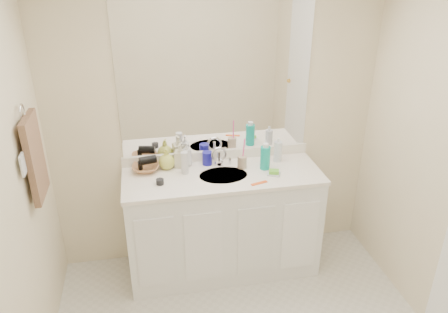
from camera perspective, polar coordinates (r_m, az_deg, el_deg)
name	(u,v)px	position (r m, az deg, el deg)	size (l,w,h in m)	color
wall_back	(216,122)	(3.45, -1.04, 4.52)	(2.60, 0.02, 2.40)	#F2E3BD
vanity_cabinet	(223,224)	(3.57, -0.16, -8.75)	(1.50, 0.55, 0.85)	white
countertop	(223,176)	(3.35, -0.16, -2.50)	(1.52, 0.57, 0.03)	white
backsplash	(217,155)	(3.55, -0.96, 0.21)	(1.52, 0.03, 0.08)	white
sink_basin	(223,176)	(3.33, -0.10, -2.61)	(0.37, 0.37, 0.02)	beige
faucet	(219,158)	(3.46, -0.67, -0.26)	(0.02, 0.02, 0.11)	silver
mirror	(216,78)	(3.34, -1.07, 10.27)	(1.48, 0.01, 1.20)	white
blue_mug	(207,158)	(3.47, -2.21, -0.22)	(0.08, 0.08, 0.11)	#181698
tan_cup	(242,162)	(3.41, 2.38, -0.72)	(0.07, 0.07, 0.10)	tan
toothbrush	(244,150)	(3.37, 2.58, 0.84)	(0.01, 0.01, 0.20)	#FF439D
mouthwash_bottle	(265,158)	(3.39, 5.40, -0.18)	(0.08, 0.08, 0.18)	#0DA695
clear_pump_bottle	(278,152)	(3.53, 7.04, 0.65)	(0.06, 0.06, 0.17)	silver
soap_dish	(274,174)	(3.35, 6.52, -2.27)	(0.10, 0.08, 0.01)	silver
green_soap	(274,172)	(3.34, 6.54, -1.98)	(0.07, 0.05, 0.03)	#67C730
orange_comb	(259,183)	(3.21, 4.62, -3.48)	(0.13, 0.03, 0.01)	#F8561A
dark_jar	(160,182)	(3.22, -8.37, -3.28)	(0.06, 0.06, 0.04)	black
extra_white_bottle	(185,163)	(3.32, -5.16, -0.83)	(0.06, 0.06, 0.18)	silver
soap_bottle_white	(187,154)	(3.44, -4.84, 0.30)	(0.08, 0.08, 0.20)	silver
soap_bottle_cream	(180,155)	(3.43, -5.71, 0.21)	(0.09, 0.09, 0.19)	beige
soap_bottle_yellow	(167,159)	(3.42, -7.51, -0.29)	(0.13, 0.13, 0.16)	#C7CD50
wicker_basket	(146,168)	(3.43, -10.18, -1.46)	(0.21, 0.21, 0.05)	#AA7044
hair_dryer	(148,160)	(3.40, -9.93, -0.46)	(0.06, 0.06, 0.13)	black
towel_ring	(22,113)	(2.89, -24.86, 5.23)	(0.11, 0.11, 0.01)	silver
hand_towel	(35,158)	(2.99, -23.45, -0.12)	(0.04, 0.32, 0.55)	brown
switch_plate	(23,165)	(2.79, -24.79, -0.97)	(0.01, 0.09, 0.13)	white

